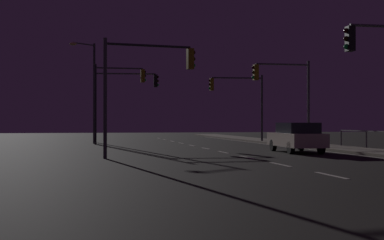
{
  "coord_description": "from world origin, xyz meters",
  "views": [
    {
      "loc": [
        -7.18,
        -4.89,
        1.58
      ],
      "look_at": [
        -1.69,
        21.04,
        1.71
      ],
      "focal_mm": 47.51,
      "sensor_mm": 36.0,
      "label": 1
    }
  ],
  "objects_px": {
    "car": "(296,137)",
    "street_lamp_across_street": "(91,83)",
    "traffic_light_near_left": "(284,86)",
    "traffic_light_far_left": "(146,74)",
    "traffic_light_far_right": "(123,91)",
    "traffic_light_mid_right": "(117,89)",
    "traffic_light_far_center": "(238,94)"
  },
  "relations": [
    {
      "from": "car",
      "to": "traffic_light_far_right",
      "type": "xyz_separation_m",
      "value": [
        -8.15,
        13.37,
        3.11
      ]
    },
    {
      "from": "traffic_light_far_right",
      "to": "traffic_light_far_left",
      "type": "bearing_deg",
      "value": -90.37
    },
    {
      "from": "traffic_light_near_left",
      "to": "traffic_light_far_right",
      "type": "bearing_deg",
      "value": 135.37
    },
    {
      "from": "traffic_light_far_center",
      "to": "traffic_light_far_right",
      "type": "distance_m",
      "value": 8.99
    },
    {
      "from": "traffic_light_near_left",
      "to": "traffic_light_mid_right",
      "type": "height_order",
      "value": "traffic_light_mid_right"
    },
    {
      "from": "traffic_light_far_center",
      "to": "traffic_light_mid_right",
      "type": "bearing_deg",
      "value": -173.64
    },
    {
      "from": "traffic_light_mid_right",
      "to": "traffic_light_far_left",
      "type": "height_order",
      "value": "traffic_light_mid_right"
    },
    {
      "from": "traffic_light_far_left",
      "to": "traffic_light_far_center",
      "type": "bearing_deg",
      "value": 59.54
    },
    {
      "from": "traffic_light_mid_right",
      "to": "traffic_light_far_right",
      "type": "height_order",
      "value": "traffic_light_mid_right"
    },
    {
      "from": "traffic_light_far_center",
      "to": "traffic_light_far_right",
      "type": "height_order",
      "value": "traffic_light_far_right"
    },
    {
      "from": "traffic_light_far_left",
      "to": "street_lamp_across_street",
      "type": "bearing_deg",
      "value": 96.97
    },
    {
      "from": "traffic_light_far_right",
      "to": "street_lamp_across_street",
      "type": "bearing_deg",
      "value": 132.96
    },
    {
      "from": "street_lamp_across_street",
      "to": "traffic_light_mid_right",
      "type": "bearing_deg",
      "value": -64.95
    },
    {
      "from": "traffic_light_far_center",
      "to": "street_lamp_across_street",
      "type": "xyz_separation_m",
      "value": [
        -11.32,
        2.86,
        0.91
      ]
    },
    {
      "from": "car",
      "to": "street_lamp_across_street",
      "type": "relative_size",
      "value": 0.57
    },
    {
      "from": "traffic_light_near_left",
      "to": "street_lamp_across_street",
      "type": "xyz_separation_m",
      "value": [
        -11.55,
        11.6,
        0.88
      ]
    },
    {
      "from": "traffic_light_mid_right",
      "to": "traffic_light_far_left",
      "type": "bearing_deg",
      "value": -88.38
    },
    {
      "from": "traffic_light_mid_right",
      "to": "street_lamp_across_street",
      "type": "height_order",
      "value": "street_lamp_across_street"
    },
    {
      "from": "traffic_light_far_left",
      "to": "traffic_light_near_left",
      "type": "bearing_deg",
      "value": 35.75
    },
    {
      "from": "traffic_light_near_left",
      "to": "traffic_light_mid_right",
      "type": "relative_size",
      "value": 0.91
    },
    {
      "from": "car",
      "to": "traffic_light_far_right",
      "type": "bearing_deg",
      "value": 121.36
    },
    {
      "from": "traffic_light_far_center",
      "to": "traffic_light_far_left",
      "type": "distance_m",
      "value": 17.93
    },
    {
      "from": "traffic_light_far_center",
      "to": "traffic_light_far_left",
      "type": "height_order",
      "value": "traffic_light_far_center"
    },
    {
      "from": "traffic_light_far_left",
      "to": "street_lamp_across_street",
      "type": "distance_m",
      "value": 18.47
    },
    {
      "from": "traffic_light_far_right",
      "to": "traffic_light_far_center",
      "type": "bearing_deg",
      "value": -2.2
    },
    {
      "from": "traffic_light_far_center",
      "to": "traffic_light_near_left",
      "type": "bearing_deg",
      "value": -88.52
    },
    {
      "from": "traffic_light_near_left",
      "to": "traffic_light_far_right",
      "type": "relative_size",
      "value": 0.96
    },
    {
      "from": "traffic_light_far_center",
      "to": "traffic_light_far_left",
      "type": "xyz_separation_m",
      "value": [
        -9.09,
        -15.45,
        -0.08
      ]
    },
    {
      "from": "traffic_light_near_left",
      "to": "traffic_light_far_left",
      "type": "relative_size",
      "value": 1.0
    },
    {
      "from": "traffic_light_far_right",
      "to": "traffic_light_far_left",
      "type": "distance_m",
      "value": 15.8
    },
    {
      "from": "street_lamp_across_street",
      "to": "traffic_light_far_center",
      "type": "bearing_deg",
      "value": -14.16
    },
    {
      "from": "traffic_light_far_left",
      "to": "car",
      "type": "bearing_deg",
      "value": 16.37
    }
  ]
}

